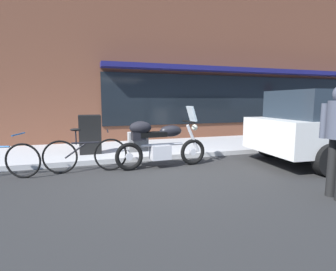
# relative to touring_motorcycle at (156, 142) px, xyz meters

# --- Properties ---
(ground_plane) EXTENTS (80.00, 80.00, 0.00)m
(ground_plane) POSITION_rel_touring_motorcycle_xyz_m (-0.00, -0.65, -0.60)
(ground_plane) COLOR #292929
(storefront_building) EXTENTS (20.53, 0.90, 6.94)m
(storefront_building) POSITION_rel_touring_motorcycle_xyz_m (6.26, 3.63, 2.80)
(storefront_building) COLOR brown
(storefront_building) RESTS_ON ground_plane
(touring_motorcycle) EXTENTS (2.13, 0.63, 1.38)m
(touring_motorcycle) POSITION_rel_touring_motorcycle_xyz_m (0.00, 0.00, 0.00)
(touring_motorcycle) COLOR black
(touring_motorcycle) RESTS_ON ground_plane
(parked_bicycle) EXTENTS (1.72, 0.48, 0.94)m
(parked_bicycle) POSITION_rel_touring_motorcycle_xyz_m (-1.52, 0.11, -0.22)
(parked_bicycle) COLOR black
(parked_bicycle) RESTS_ON ground_plane
(sandwich_board_sign) EXTENTS (0.55, 0.43, 1.02)m
(sandwich_board_sign) POSITION_rel_touring_motorcycle_xyz_m (-1.38, 1.39, 0.04)
(sandwich_board_sign) COLOR black
(sandwich_board_sign) RESTS_ON sidewalk_curb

